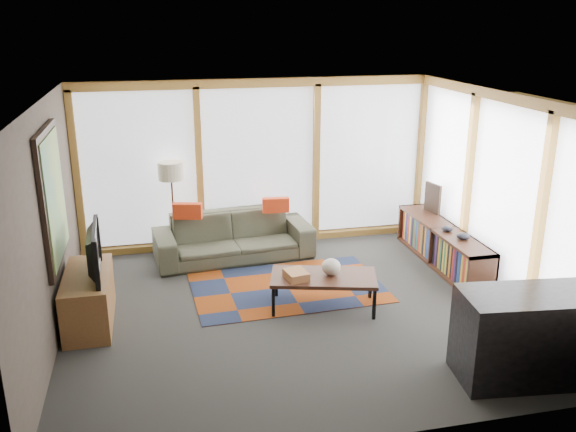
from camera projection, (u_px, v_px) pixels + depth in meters
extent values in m
plane|color=#282826|center=(295.00, 310.00, 7.55)|extent=(5.50, 5.50, 0.00)
cube|color=#3C342B|center=(48.00, 227.00, 6.57)|extent=(0.04, 5.00, 2.60)
cube|color=#3C342B|center=(369.00, 303.00, 4.83)|extent=(5.50, 0.04, 2.60)
cube|color=silver|center=(296.00, 98.00, 6.74)|extent=(5.50, 5.00, 0.04)
cube|color=white|center=(259.00, 163.00, 9.43)|extent=(5.30, 0.02, 2.35)
cube|color=white|center=(504.00, 196.00, 7.71)|extent=(0.02, 4.80, 2.35)
cube|color=black|center=(52.00, 197.00, 6.77)|extent=(0.05, 1.35, 1.55)
cube|color=gold|center=(55.00, 197.00, 6.78)|extent=(0.02, 1.20, 1.40)
cube|color=maroon|center=(288.00, 287.00, 8.17)|extent=(2.58, 1.72, 0.01)
imported|color=#2F3325|center=(233.00, 236.00, 9.09)|extent=(2.39, 1.12, 0.68)
cube|color=red|center=(187.00, 211.00, 8.80)|extent=(0.43, 0.23, 0.23)
cube|color=red|center=(276.00, 205.00, 9.09)|extent=(0.41, 0.16, 0.22)
cube|color=#9B6035|center=(296.00, 275.00, 7.38)|extent=(0.29, 0.34, 0.10)
ellipsoid|color=beige|center=(331.00, 267.00, 7.49)|extent=(0.25, 0.25, 0.21)
ellipsoid|color=black|center=(463.00, 236.00, 8.28)|extent=(0.18, 0.18, 0.09)
ellipsoid|color=black|center=(447.00, 229.00, 8.59)|extent=(0.16, 0.16, 0.08)
cube|color=black|center=(433.00, 198.00, 9.38)|extent=(0.12, 0.35, 0.46)
cube|color=brown|center=(89.00, 299.00, 7.15)|extent=(0.52, 1.24, 0.62)
imported|color=black|center=(88.00, 252.00, 6.95)|extent=(0.18, 1.00, 0.57)
cube|color=black|center=(532.00, 336.00, 6.02)|extent=(1.51, 0.83, 0.91)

